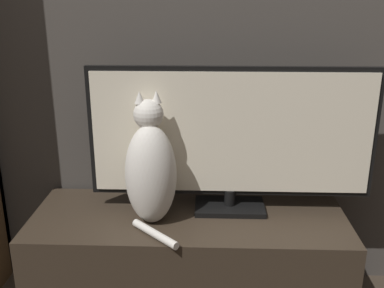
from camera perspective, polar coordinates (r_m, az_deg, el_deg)
name	(u,v)px	position (r m, az deg, el deg)	size (l,w,h in m)	color
tv_stand	(189,263)	(1.87, -0.41, -14.86)	(1.22, 0.46, 0.43)	#33281E
tv	(232,137)	(1.70, 5.05, 0.91)	(1.09, 0.16, 0.57)	black
cat	(151,170)	(1.64, -5.27, -3.26)	(0.22, 0.31, 0.49)	silver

